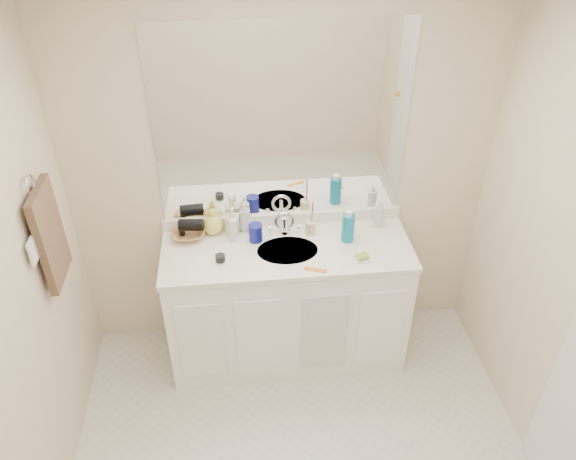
{
  "coord_description": "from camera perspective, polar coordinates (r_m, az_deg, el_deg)",
  "views": [
    {
      "loc": [
        -0.28,
        -1.67,
        2.93
      ],
      "look_at": [
        0.0,
        0.97,
        1.05
      ],
      "focal_mm": 35.0,
      "sensor_mm": 36.0,
      "label": 1
    }
  ],
  "objects": [
    {
      "name": "countertop",
      "position": [
        3.41,
        -0.09,
        -2.06
      ],
      "size": [
        1.52,
        0.57,
        0.03
      ],
      "primitive_type": "cube",
      "color": "white",
      "rests_on": "vanity_cabinet"
    },
    {
      "name": "orange_comb",
      "position": [
        3.24,
        2.82,
        -4.05
      ],
      "size": [
        0.13,
        0.07,
        0.01
      ],
      "primitive_type": "cube",
      "rotation": [
        0.0,
        0.0,
        -0.35
      ],
      "color": "orange",
      "rests_on": "countertop"
    },
    {
      "name": "hand_towel",
      "position": [
        3.12,
        -23.03,
        -0.51
      ],
      "size": [
        0.04,
        0.32,
        0.55
      ],
      "primitive_type": "cube",
      "color": "#3E2D21",
      "rests_on": "towel_ring"
    },
    {
      "name": "towel_ring",
      "position": [
        2.98,
        -24.71,
        4.15
      ],
      "size": [
        0.01,
        0.11,
        0.11
      ],
      "primitive_type": "torus",
      "rotation": [
        0.0,
        1.57,
        0.0
      ],
      "color": "silver",
      "rests_on": "wall_left"
    },
    {
      "name": "extra_white_bottle",
      "position": [
        3.44,
        -5.56,
        -0.01
      ],
      "size": [
        0.06,
        0.06,
        0.15
      ],
      "primitive_type": "cylinder",
      "rotation": [
        0.0,
        0.0,
        0.33
      ],
      "color": "white",
      "rests_on": "countertop"
    },
    {
      "name": "dark_jar",
      "position": [
        3.31,
        -6.89,
        -2.85
      ],
      "size": [
        0.06,
        0.06,
        0.04
      ],
      "primitive_type": "cylinder",
      "rotation": [
        0.0,
        0.0,
        -0.07
      ],
      "color": "black",
      "rests_on": "countertop"
    },
    {
      "name": "mirror",
      "position": [
        3.28,
        -0.6,
        10.54
      ],
      "size": [
        1.48,
        0.01,
        1.2
      ],
      "primitive_type": "cube",
      "color": "white",
      "rests_on": "wall_back"
    },
    {
      "name": "soap_bottle_cream",
      "position": [
        3.5,
        -5.64,
        1.03
      ],
      "size": [
        0.09,
        0.1,
        0.18
      ],
      "primitive_type": "imported",
      "rotation": [
        0.0,
        0.0,
        -0.17
      ],
      "color": "beige",
      "rests_on": "countertop"
    },
    {
      "name": "hair_dryer",
      "position": [
        3.49,
        -9.84,
        0.51
      ],
      "size": [
        0.15,
        0.09,
        0.07
      ],
      "primitive_type": "cylinder",
      "rotation": [
        0.0,
        1.57,
        -0.08
      ],
      "color": "black",
      "rests_on": "wicker_basket"
    },
    {
      "name": "soap_dish",
      "position": [
        3.34,
        7.53,
        -2.93
      ],
      "size": [
        0.1,
        0.08,
        0.01
      ],
      "primitive_type": "cube",
      "rotation": [
        0.0,
        0.0,
        0.07
      ],
      "color": "white",
      "rests_on": "countertop"
    },
    {
      "name": "sink_basin",
      "position": [
        3.39,
        -0.05,
        -2.22
      ],
      "size": [
        0.37,
        0.37,
        0.02
      ],
      "primitive_type": "cylinder",
      "color": "silver",
      "rests_on": "countertop"
    },
    {
      "name": "blue_mug",
      "position": [
        3.44,
        -3.31,
        -0.28
      ],
      "size": [
        0.1,
        0.1,
        0.11
      ],
      "primitive_type": "cylinder",
      "rotation": [
        0.0,
        0.0,
        -0.15
      ],
      "color": "navy",
      "rests_on": "countertop"
    },
    {
      "name": "wall_back",
      "position": [
        3.45,
        -0.57,
        5.14
      ],
      "size": [
        2.6,
        0.02,
        2.4
      ],
      "primitive_type": "cube",
      "color": "beige",
      "rests_on": "floor"
    },
    {
      "name": "tan_cup",
      "position": [
        3.5,
        2.27,
        0.23
      ],
      "size": [
        0.07,
        0.07,
        0.09
      ],
      "primitive_type": "cylinder",
      "rotation": [
        0.0,
        0.0,
        0.1
      ],
      "color": "beige",
      "rests_on": "countertop"
    },
    {
      "name": "faucet",
      "position": [
        3.5,
        -0.36,
        0.44
      ],
      "size": [
        0.02,
        0.02,
        0.11
      ],
      "primitive_type": "cylinder",
      "color": "silver",
      "rests_on": "countertop"
    },
    {
      "name": "switch_plate",
      "position": [
        2.95,
        -24.52,
        -2.01
      ],
      "size": [
        0.01,
        0.08,
        0.13
      ],
      "primitive_type": "cube",
      "color": "white",
      "rests_on": "wall_left"
    },
    {
      "name": "vanity_cabinet",
      "position": [
        3.69,
        -0.08,
        -7.49
      ],
      "size": [
        1.5,
        0.55,
        0.85
      ],
      "primitive_type": "cube",
      "color": "white",
      "rests_on": "floor"
    },
    {
      "name": "soap_bottle_yellow",
      "position": [
        3.52,
        -7.66,
        0.91
      ],
      "size": [
        0.15,
        0.15,
        0.17
      ],
      "primitive_type": "imported",
      "rotation": [
        0.0,
        0.0,
        -0.13
      ],
      "color": "#E6DD59",
      "rests_on": "countertop"
    },
    {
      "name": "ceiling",
      "position": [
        1.78,
        3.49,
        17.76
      ],
      "size": [
        2.6,
        2.6,
        0.02
      ],
      "primitive_type": "cube",
      "color": "white",
      "rests_on": "wall_back"
    },
    {
      "name": "green_soap",
      "position": [
        3.32,
        7.55,
        -2.68
      ],
      "size": [
        0.08,
        0.06,
        0.02
      ],
      "primitive_type": "cube",
      "rotation": [
        0.0,
        0.0,
        0.24
      ],
      "color": "#84B82D",
      "rests_on": "soap_dish"
    },
    {
      "name": "soap_bottle_white",
      "position": [
        3.51,
        -4.4,
        1.39
      ],
      "size": [
        0.09,
        0.09,
        0.2
      ],
      "primitive_type": "imported",
      "rotation": [
        0.0,
        0.0,
        -0.17
      ],
      "color": "silver",
      "rests_on": "countertop"
    },
    {
      "name": "backsplash",
      "position": [
        3.59,
        -0.52,
        1.15
      ],
      "size": [
        1.52,
        0.03,
        0.08
      ],
      "primitive_type": "cube",
      "color": "white",
      "rests_on": "countertop"
    },
    {
      "name": "clear_pump_bottle",
      "position": [
        3.59,
        9.16,
        1.42
      ],
      "size": [
        0.08,
        0.08,
        0.15
      ],
      "primitive_type": "cylinder",
      "rotation": [
        0.0,
        0.0,
        0.39
      ],
      "color": "silver",
      "rests_on": "countertop"
    },
    {
      "name": "toothbrush",
      "position": [
        3.44,
        2.48,
        1.69
      ],
      "size": [
        0.01,
        0.04,
        0.19
      ],
      "primitive_type": "cylinder",
      "rotation": [
        0.14,
        0.0,
        0.08
      ],
      "color": "#DB3982",
      "rests_on": "tan_cup"
    },
    {
      "name": "wicker_basket",
      "position": [
        3.53,
        -10.05,
        -0.37
      ],
      "size": [
        0.22,
        0.22,
        0.05
      ],
      "primitive_type": "imported",
      "rotation": [
        0.0,
        0.0,
        0.06
      ],
      "color": "#B68049",
      "rests_on": "countertop"
    },
    {
      "name": "mouthwash_bottle",
      "position": [
        3.43,
        6.12,
        0.23
      ],
      "size": [
        0.09,
        0.09,
        0.18
      ],
      "primitive_type": "cylinder",
      "rotation": [
        0.0,
        0.0,
        0.18
      ],
      "color": "#0C7498",
      "rests_on": "countertop"
    }
  ]
}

